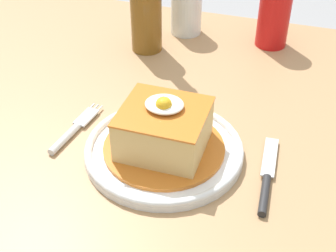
{
  "coord_description": "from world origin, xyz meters",
  "views": [
    {
      "loc": [
        0.2,
        -0.63,
        1.23
      ],
      "look_at": [
        0.02,
        -0.08,
        0.79
      ],
      "focal_mm": 50.34,
      "sensor_mm": 36.0,
      "label": 1
    }
  ],
  "objects_px": {
    "main_plate": "(164,149)",
    "soda_can": "(274,18)",
    "drinking_glass": "(186,13)",
    "beer_bottle_amber": "(146,4)",
    "knife": "(266,183)",
    "fork": "(72,131)"
  },
  "relations": [
    {
      "from": "knife",
      "to": "drinking_glass",
      "type": "height_order",
      "value": "drinking_glass"
    },
    {
      "from": "main_plate",
      "to": "beer_bottle_amber",
      "type": "xyz_separation_m",
      "value": [
        -0.14,
        0.31,
        0.09
      ]
    },
    {
      "from": "fork",
      "to": "drinking_glass",
      "type": "distance_m",
      "value": 0.42
    },
    {
      "from": "main_plate",
      "to": "drinking_glass",
      "type": "xyz_separation_m",
      "value": [
        -0.09,
        0.41,
        0.04
      ]
    },
    {
      "from": "main_plate",
      "to": "drinking_glass",
      "type": "relative_size",
      "value": 2.33
    },
    {
      "from": "fork",
      "to": "beer_bottle_amber",
      "type": "height_order",
      "value": "beer_bottle_amber"
    },
    {
      "from": "fork",
      "to": "soda_can",
      "type": "relative_size",
      "value": 1.14
    },
    {
      "from": "main_plate",
      "to": "soda_can",
      "type": "distance_m",
      "value": 0.43
    },
    {
      "from": "beer_bottle_amber",
      "to": "knife",
      "type": "bearing_deg",
      "value": -47.95
    },
    {
      "from": "knife",
      "to": "soda_can",
      "type": "height_order",
      "value": "soda_can"
    },
    {
      "from": "drinking_glass",
      "to": "knife",
      "type": "bearing_deg",
      "value": -60.55
    },
    {
      "from": "main_plate",
      "to": "beer_bottle_amber",
      "type": "height_order",
      "value": "beer_bottle_amber"
    },
    {
      "from": "drinking_glass",
      "to": "beer_bottle_amber",
      "type": "bearing_deg",
      "value": -119.17
    },
    {
      "from": "beer_bottle_amber",
      "to": "drinking_glass",
      "type": "relative_size",
      "value": 2.53
    },
    {
      "from": "main_plate",
      "to": "fork",
      "type": "distance_m",
      "value": 0.16
    },
    {
      "from": "main_plate",
      "to": "knife",
      "type": "height_order",
      "value": "main_plate"
    },
    {
      "from": "fork",
      "to": "knife",
      "type": "xyz_separation_m",
      "value": [
        0.32,
        -0.02,
        0.0
      ]
    },
    {
      "from": "drinking_glass",
      "to": "soda_can",
      "type": "bearing_deg",
      "value": -0.22
    },
    {
      "from": "soda_can",
      "to": "beer_bottle_amber",
      "type": "bearing_deg",
      "value": -157.83
    },
    {
      "from": "soda_can",
      "to": "beer_bottle_amber",
      "type": "relative_size",
      "value": 0.47
    },
    {
      "from": "soda_can",
      "to": "drinking_glass",
      "type": "xyz_separation_m",
      "value": [
        -0.19,
        0.0,
        -0.02
      ]
    },
    {
      "from": "beer_bottle_amber",
      "to": "soda_can",
      "type": "bearing_deg",
      "value": 22.17
    }
  ]
}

